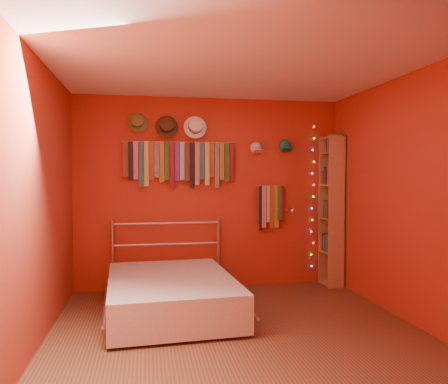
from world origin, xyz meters
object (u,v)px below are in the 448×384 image
tie_rack (180,161)px  bookshelf (335,210)px  bed (171,293)px  reading_lamp (292,210)px

tie_rack → bookshelf: bookshelf is taller
tie_rack → bed: bearing=-100.3°
tie_rack → bookshelf: bearing=-4.3°
tie_rack → bookshelf: size_ratio=0.72×
reading_lamp → bed: 2.02m
reading_lamp → bookshelf: size_ratio=0.14×
tie_rack → reading_lamp: tie_rack is taller
bed → reading_lamp: bearing=23.9°
reading_lamp → bed: bearing=-152.7°
reading_lamp → bookshelf: (0.60, -0.01, -0.00)m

